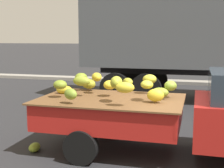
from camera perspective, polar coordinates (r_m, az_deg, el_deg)
ground at (r=6.29m, az=13.13°, el=-13.24°), size 220.00×220.00×0.00m
curb_strip at (r=16.17m, az=14.56°, el=0.24°), size 80.00×0.80×0.16m
pickup_truck at (r=6.18m, az=17.97°, el=-5.15°), size 5.09×1.96×1.70m
fallen_banana_bunch_near_tailgate at (r=6.72m, az=-13.80°, el=-11.03°), size 0.26×0.36×0.18m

